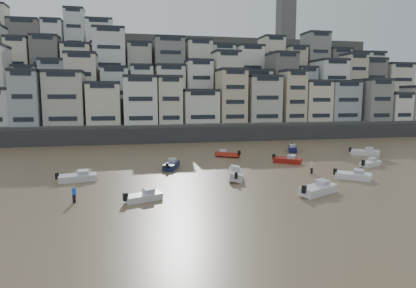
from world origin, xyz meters
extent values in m
plane|color=brown|center=(0.00, 0.00, 0.00)|extent=(400.00, 400.00, 0.00)
cube|color=#38383A|center=(10.00, 65.00, 1.75)|extent=(140.00, 3.00, 3.50)
cube|color=#4C4C47|center=(15.00, 72.00, 2.00)|extent=(140.00, 14.00, 4.00)
cube|color=#4C4C47|center=(15.00, 84.00, 5.00)|extent=(140.00, 14.00, 10.00)
cube|color=#4C4C47|center=(15.00, 96.00, 9.00)|extent=(140.00, 14.00, 18.00)
cube|color=#4C4C47|center=(15.00, 108.00, 13.00)|extent=(140.00, 16.00, 26.00)
cube|color=#4C4C47|center=(15.00, 122.00, 16.00)|extent=(140.00, 18.00, 32.00)
cube|color=#66635E|center=(55.00, 120.00, 41.00)|extent=(6.00, 6.00, 18.00)
camera|label=1|loc=(-6.81, -19.98, 10.58)|focal=32.00mm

